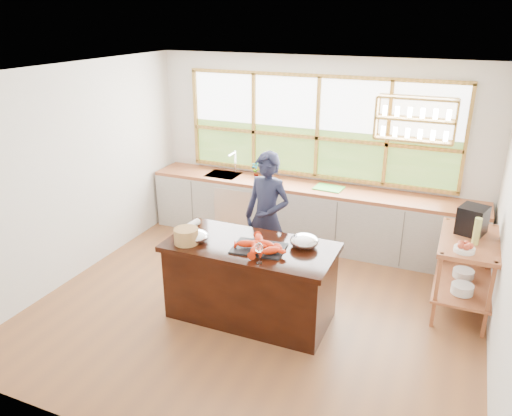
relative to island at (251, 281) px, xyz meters
The scene contains 18 objects.
ground_plane 0.50m from the island, 90.00° to the left, with size 5.00×5.00×0.00m, color brown.
room_shell 1.48m from the island, 88.06° to the left, with size 5.02×4.52×2.71m.
back_counter 2.14m from the island, 90.50° to the left, with size 4.90×0.63×0.90m.
right_shelf_unit 2.45m from the island, 26.44° to the left, with size 0.62×1.10×0.90m.
island is the anchor object (origin of this frame).
cook 1.00m from the island, 100.49° to the left, with size 0.62×0.40×1.69m, color #1B1E35.
potted_plant 2.43m from the island, 111.69° to the left, with size 0.13×0.09×0.24m, color slate.
cutting_board 2.21m from the island, 82.34° to the left, with size 0.40×0.30×0.01m, color green.
espresso_machine 2.60m from the island, 30.11° to the left, with size 0.28×0.30×0.32m, color black.
wine_bottle 2.51m from the island, 23.51° to the left, with size 0.08×0.08×0.31m, color #B5BB58.
fruit_bowl 2.31m from the island, 18.87° to the left, with size 0.22×0.22×0.11m.
slate_board 0.48m from the island, 25.49° to the right, with size 0.55×0.40×0.02m, color black.
lobster_pile 0.53m from the island, 31.42° to the right, with size 0.52×0.48×0.08m.
mixing_bowl_left 0.79m from the island, 166.29° to the right, with size 0.27×0.27×0.13m, color silver.
mixing_bowl_right 0.77m from the island, 18.51° to the left, with size 0.31×0.31×0.15m, color silver.
wine_glass 0.74m from the island, 54.61° to the right, with size 0.08×0.08×0.22m.
wicker_basket 0.88m from the island, 160.46° to the right, with size 0.27×0.27×0.17m, color #AE6F43.
parchment_roll 0.95m from the island, behind, with size 0.08×0.08×0.30m, color white.
Camera 1 is at (1.97, -4.67, 3.25)m, focal length 35.00 mm.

